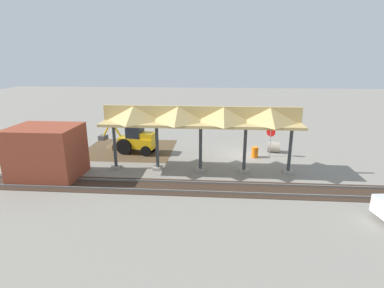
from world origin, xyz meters
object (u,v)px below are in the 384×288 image
object	(u,v)px
backhoe	(136,139)
traffic_barrel	(255,152)
brick_utility_building	(47,152)
concrete_pipe	(274,147)
stop_sign	(271,136)

from	to	relation	value
backhoe	traffic_barrel	distance (m)	10.47
brick_utility_building	traffic_barrel	xyz separation A→B (m)	(-15.18, -5.48, -1.39)
concrete_pipe	brick_utility_building	distance (m)	18.55
stop_sign	concrete_pipe	bearing A→B (deg)	-114.79
stop_sign	traffic_barrel	xyz separation A→B (m)	(1.28, 0.34, -1.39)
backhoe	brick_utility_building	size ratio (longest dim) A/B	1.21
concrete_pipe	brick_utility_building	xyz separation A→B (m)	(17.07, 7.13, 1.37)
stop_sign	brick_utility_building	bearing A→B (deg)	19.48
backhoe	brick_utility_building	bearing A→B (deg)	51.47
brick_utility_building	traffic_barrel	bearing A→B (deg)	-160.14
brick_utility_building	backhoe	bearing A→B (deg)	-128.53
stop_sign	concrete_pipe	distance (m)	1.98
brick_utility_building	traffic_barrel	distance (m)	16.20
concrete_pipe	brick_utility_building	world-z (taller)	brick_utility_building
traffic_barrel	brick_utility_building	bearing A→B (deg)	19.86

